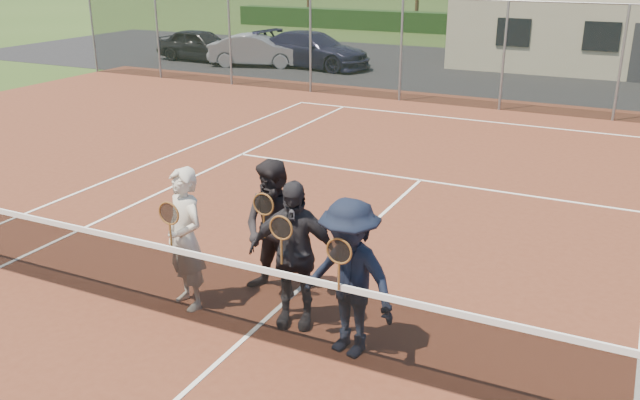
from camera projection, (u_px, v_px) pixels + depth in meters
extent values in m
plane|color=#2C4318|center=(537.00, 76.00, 24.72)|extent=(220.00, 220.00, 0.00)
cube|color=#562819|center=(247.00, 337.00, 7.84)|extent=(30.00, 30.00, 0.02)
cube|color=black|center=(432.00, 68.00, 26.37)|extent=(40.00, 12.00, 0.01)
cube|color=black|center=(578.00, 29.00, 34.65)|extent=(40.00, 1.20, 1.10)
imported|color=black|center=(201.00, 45.00, 27.89)|extent=(3.89, 1.74, 1.30)
imported|color=gray|center=(257.00, 50.00, 26.55)|extent=(3.95, 2.37, 1.23)
imported|color=black|center=(313.00, 50.00, 26.22)|extent=(4.92, 2.51, 1.37)
cube|color=white|center=(486.00, 121.00, 17.86)|extent=(10.97, 0.06, 0.01)
cube|color=white|center=(420.00, 180.00, 13.23)|extent=(8.23, 0.06, 0.01)
cube|color=white|center=(247.00, 336.00, 7.83)|extent=(0.06, 12.80, 0.01)
cube|color=black|center=(245.00, 302.00, 7.68)|extent=(11.60, 0.02, 0.88)
cube|color=white|center=(244.00, 266.00, 7.52)|extent=(11.60, 0.03, 0.07)
cylinder|color=slate|center=(93.00, 31.00, 24.91)|extent=(0.07, 0.07, 3.00)
cylinder|color=slate|center=(158.00, 35.00, 23.67)|extent=(0.07, 0.07, 3.00)
cylinder|color=slate|center=(230.00, 40.00, 22.44)|extent=(0.07, 0.07, 3.00)
cylinder|color=slate|center=(310.00, 45.00, 21.20)|extent=(0.07, 0.07, 3.00)
cylinder|color=slate|center=(401.00, 51.00, 19.96)|extent=(0.07, 0.07, 3.00)
cylinder|color=slate|center=(504.00, 57.00, 18.72)|extent=(0.07, 0.07, 3.00)
cylinder|color=slate|center=(621.00, 64.00, 17.48)|extent=(0.07, 0.07, 3.00)
cube|color=black|center=(504.00, 57.00, 18.72)|extent=(30.00, 0.03, 3.00)
cylinder|color=slate|center=(509.00, 1.00, 18.20)|extent=(30.00, 0.04, 0.04)
cube|color=black|center=(513.00, 32.00, 24.60)|extent=(1.20, 0.06, 1.00)
cube|color=black|center=(602.00, 36.00, 23.36)|extent=(1.20, 0.06, 1.00)
cylinder|color=#372614|center=(625.00, 1.00, 34.20)|extent=(0.22, 0.22, 3.85)
imported|color=beige|center=(185.00, 239.00, 8.25)|extent=(0.77, 0.66, 1.80)
torus|color=brown|center=(169.00, 213.00, 7.87)|extent=(0.29, 0.02, 0.29)
cylinder|color=black|center=(169.00, 213.00, 7.87)|extent=(0.25, 0.00, 0.25)
cylinder|color=brown|center=(171.00, 235.00, 7.97)|extent=(0.03, 0.03, 0.32)
imported|color=black|center=(275.00, 230.00, 8.53)|extent=(0.89, 0.70, 1.80)
torus|color=brown|center=(263.00, 204.00, 8.16)|extent=(0.29, 0.02, 0.29)
cylinder|color=black|center=(263.00, 204.00, 8.16)|extent=(0.25, 0.00, 0.25)
cylinder|color=brown|center=(264.00, 226.00, 8.25)|extent=(0.03, 0.03, 0.32)
imported|color=#242328|center=(293.00, 254.00, 7.83)|extent=(1.13, 0.70, 1.80)
torus|color=brown|center=(281.00, 228.00, 7.46)|extent=(0.29, 0.02, 0.29)
cylinder|color=black|center=(281.00, 228.00, 7.46)|extent=(0.25, 0.00, 0.25)
cylinder|color=brown|center=(282.00, 251.00, 7.56)|extent=(0.03, 0.03, 0.32)
imported|color=black|center=(349.00, 278.00, 7.25)|extent=(1.28, 0.92, 1.80)
torus|color=brown|center=(339.00, 251.00, 6.88)|extent=(0.29, 0.02, 0.29)
cylinder|color=black|center=(339.00, 251.00, 6.88)|extent=(0.25, 0.00, 0.25)
cylinder|color=brown|center=(339.00, 276.00, 6.97)|extent=(0.03, 0.03, 0.32)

